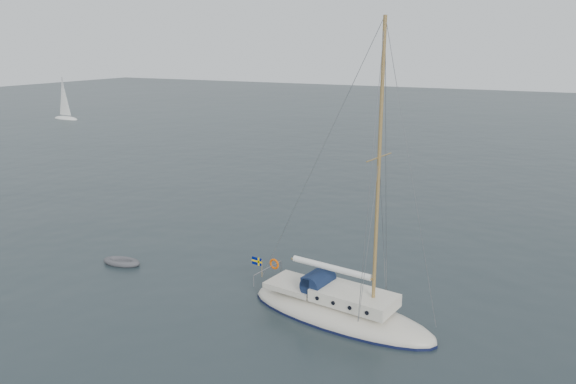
% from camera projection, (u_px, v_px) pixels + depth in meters
% --- Properties ---
extents(ground, '(300.00, 300.00, 0.00)m').
position_uv_depth(ground, '(291.00, 287.00, 31.42)').
color(ground, black).
rests_on(ground, ground).
extents(sailboat, '(10.55, 3.16, 15.03)m').
position_uv_depth(sailboat, '(340.00, 297.00, 27.58)').
color(sailboat, beige).
rests_on(sailboat, ground).
extents(dinghy, '(2.50, 1.13, 0.36)m').
position_uv_depth(dinghy, '(122.00, 262.00, 34.65)').
color(dinghy, '#47474C').
rests_on(dinghy, ground).
extents(distant_yacht_a, '(5.95, 3.17, 7.88)m').
position_uv_depth(distant_yacht_a, '(64.00, 100.00, 100.46)').
color(distant_yacht_a, silver).
rests_on(distant_yacht_a, ground).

